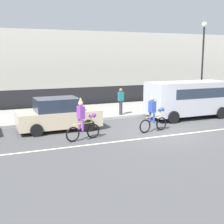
% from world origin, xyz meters
% --- Properties ---
extents(ground_plane, '(80.00, 80.00, 0.00)m').
position_xyz_m(ground_plane, '(0.00, 0.00, 0.00)').
color(ground_plane, '#4C4C4F').
extents(road_centre_line, '(36.00, 0.14, 0.01)m').
position_xyz_m(road_centre_line, '(0.00, -0.50, 0.00)').
color(road_centre_line, beige).
rests_on(road_centre_line, ground).
extents(sidewalk_curb, '(60.00, 5.00, 0.15)m').
position_xyz_m(sidewalk_curb, '(0.00, 6.50, 0.07)').
color(sidewalk_curb, '#9E9B93').
rests_on(sidewalk_curb, ground).
extents(fence_line, '(40.00, 0.08, 1.40)m').
position_xyz_m(fence_line, '(0.00, 9.40, 0.70)').
color(fence_line, black).
rests_on(fence_line, ground).
extents(building_backdrop, '(28.00, 8.00, 5.86)m').
position_xyz_m(building_backdrop, '(3.41, 18.00, 2.93)').
color(building_backdrop, beige).
rests_on(building_backdrop, ground).
extents(parade_cyclist_purple, '(1.69, 0.56, 1.92)m').
position_xyz_m(parade_cyclist_purple, '(-3.87, 0.34, 0.84)').
color(parade_cyclist_purple, black).
rests_on(parade_cyclist_purple, ground).
extents(parade_cyclist_cobalt, '(1.71, 0.53, 1.92)m').
position_xyz_m(parade_cyclist_cobalt, '(-0.19, 0.48, 0.84)').
color(parade_cyclist_cobalt, black).
rests_on(parade_cyclist_cobalt, ground).
extents(parked_van_silver, '(5.00, 2.22, 2.18)m').
position_xyz_m(parked_van_silver, '(3.56, 2.70, 1.28)').
color(parked_van_silver, silver).
rests_on(parked_van_silver, ground).
extents(parked_car_beige, '(4.10, 1.92, 1.64)m').
position_xyz_m(parked_car_beige, '(-4.44, 2.63, 0.78)').
color(parked_car_beige, beige).
rests_on(parked_car_beige, ground).
extents(street_lamp_post, '(0.36, 0.36, 5.86)m').
position_xyz_m(street_lamp_post, '(6.68, 5.47, 3.99)').
color(street_lamp_post, black).
rests_on(street_lamp_post, sidewalk_curb).
extents(pedestrian_onlooker, '(0.32, 0.20, 1.62)m').
position_xyz_m(pedestrian_onlooker, '(-0.15, 4.45, 1.01)').
color(pedestrian_onlooker, '#33333D').
rests_on(pedestrian_onlooker, sidewalk_curb).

